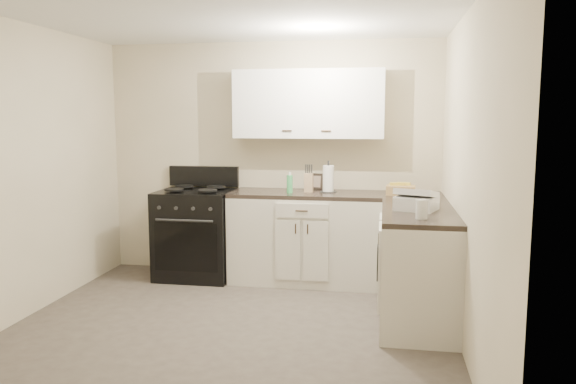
% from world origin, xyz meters
% --- Properties ---
extents(floor, '(3.60, 3.60, 0.00)m').
position_xyz_m(floor, '(0.00, 0.00, 0.00)').
color(floor, '#473F38').
rests_on(floor, ground).
extents(ceiling, '(3.60, 3.60, 0.00)m').
position_xyz_m(ceiling, '(0.00, 0.00, 2.50)').
color(ceiling, white).
rests_on(ceiling, wall_back).
extents(wall_back, '(3.60, 0.00, 3.60)m').
position_xyz_m(wall_back, '(0.00, 1.80, 1.25)').
color(wall_back, beige).
rests_on(wall_back, ground).
extents(wall_right, '(0.00, 3.60, 3.60)m').
position_xyz_m(wall_right, '(1.80, 0.00, 1.25)').
color(wall_right, beige).
rests_on(wall_right, ground).
extents(wall_left, '(0.00, 3.60, 3.60)m').
position_xyz_m(wall_left, '(-1.80, 0.00, 1.25)').
color(wall_left, beige).
rests_on(wall_left, ground).
extents(wall_front, '(3.60, 0.00, 3.60)m').
position_xyz_m(wall_front, '(0.00, -1.80, 1.25)').
color(wall_front, beige).
rests_on(wall_front, ground).
extents(base_cabinets_back, '(1.55, 0.60, 0.90)m').
position_xyz_m(base_cabinets_back, '(0.43, 1.50, 0.45)').
color(base_cabinets_back, beige).
rests_on(base_cabinets_back, floor).
extents(base_cabinets_right, '(0.60, 1.90, 0.90)m').
position_xyz_m(base_cabinets_right, '(1.50, 0.85, 0.45)').
color(base_cabinets_right, beige).
rests_on(base_cabinets_right, floor).
extents(countertop_back, '(1.55, 0.60, 0.04)m').
position_xyz_m(countertop_back, '(0.43, 1.50, 0.92)').
color(countertop_back, black).
rests_on(countertop_back, base_cabinets_back).
extents(countertop_right, '(0.60, 1.90, 0.04)m').
position_xyz_m(countertop_right, '(1.50, 0.85, 0.92)').
color(countertop_right, black).
rests_on(countertop_right, base_cabinets_right).
extents(upper_cabinets, '(1.55, 0.30, 0.70)m').
position_xyz_m(upper_cabinets, '(0.43, 1.65, 1.84)').
color(upper_cabinets, white).
rests_on(upper_cabinets, wall_back).
extents(stove, '(0.78, 0.67, 0.95)m').
position_xyz_m(stove, '(-0.76, 1.48, 0.46)').
color(stove, black).
rests_on(stove, floor).
extents(knife_block, '(0.09, 0.08, 0.19)m').
position_xyz_m(knife_block, '(0.45, 1.54, 1.04)').
color(knife_block, tan).
rests_on(knife_block, countertop_back).
extents(paper_towel, '(0.15, 0.15, 0.27)m').
position_xyz_m(paper_towel, '(0.65, 1.55, 1.08)').
color(paper_towel, white).
rests_on(paper_towel, countertop_back).
extents(soap_bottle, '(0.07, 0.07, 0.18)m').
position_xyz_m(soap_bottle, '(0.27, 1.42, 1.03)').
color(soap_bottle, '#42AD5E').
rests_on(soap_bottle, countertop_back).
extents(picture_frame, '(0.14, 0.08, 0.17)m').
position_xyz_m(picture_frame, '(0.50, 1.75, 1.03)').
color(picture_frame, black).
rests_on(picture_frame, countertop_back).
extents(wicker_basket, '(0.29, 0.21, 0.09)m').
position_xyz_m(wicker_basket, '(1.38, 1.47, 0.99)').
color(wicker_basket, tan).
rests_on(wicker_basket, countertop_right).
extents(countertop_grill, '(0.39, 0.38, 0.11)m').
position_xyz_m(countertop_grill, '(1.48, 0.56, 1.00)').
color(countertop_grill, white).
rests_on(countertop_grill, countertop_right).
extents(glass_jar, '(0.12, 0.12, 0.15)m').
position_xyz_m(glass_jar, '(1.50, 0.15, 1.01)').
color(glass_jar, silver).
rests_on(glass_jar, countertop_right).
extents(oven_mitt_near, '(0.02, 0.14, 0.25)m').
position_xyz_m(oven_mitt_near, '(1.18, 0.42, 0.50)').
color(oven_mitt_near, black).
rests_on(oven_mitt_near, base_cabinets_right).
extents(oven_mitt_far, '(0.02, 0.16, 0.28)m').
position_xyz_m(oven_mitt_far, '(1.18, 0.47, 0.50)').
color(oven_mitt_far, black).
rests_on(oven_mitt_far, base_cabinets_right).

